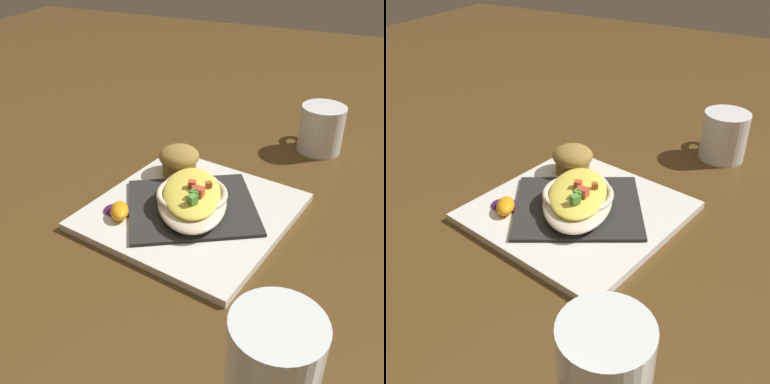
{
  "view_description": "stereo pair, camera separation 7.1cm",
  "coord_description": "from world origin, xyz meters",
  "views": [
    {
      "loc": [
        -0.55,
        -0.24,
        0.42
      ],
      "look_at": [
        0.0,
        0.0,
        0.04
      ],
      "focal_mm": 43.16,
      "sensor_mm": 36.0,
      "label": 1
    },
    {
      "loc": [
        -0.52,
        -0.3,
        0.42
      ],
      "look_at": [
        0.0,
        0.0,
        0.04
      ],
      "focal_mm": 43.16,
      "sensor_mm": 36.0,
      "label": 2
    }
  ],
  "objects": [
    {
      "name": "ground_plane",
      "position": [
        0.0,
        0.0,
        0.0
      ],
      "size": [
        2.6,
        2.6,
        0.0
      ],
      "primitive_type": "plane",
      "color": "#52381A"
    },
    {
      "name": "square_plate",
      "position": [
        0.0,
        0.0,
        0.01
      ],
      "size": [
        0.34,
        0.34,
        0.01
      ],
      "primitive_type": "cube",
      "rotation": [
        0.0,
        0.0,
        -0.18
      ],
      "color": "white",
      "rests_on": "ground_plane"
    },
    {
      "name": "folded_napkin",
      "position": [
        0.0,
        0.0,
        0.02
      ],
      "size": [
        0.25,
        0.26,
        0.01
      ],
      "primitive_type": "cube",
      "rotation": [
        0.0,
        0.0,
        0.53
      ],
      "color": "#2A2A28",
      "rests_on": "square_plate"
    },
    {
      "name": "gratin_dish",
      "position": [
        -0.0,
        -0.0,
        0.04
      ],
      "size": [
        0.21,
        0.17,
        0.05
      ],
      "color": "beige",
      "rests_on": "folded_napkin"
    },
    {
      "name": "muffin",
      "position": [
        0.09,
        0.06,
        0.04
      ],
      "size": [
        0.07,
        0.07,
        0.05
      ],
      "color": "olive",
      "rests_on": "square_plate"
    },
    {
      "name": "orange_garnish",
      "position": [
        -0.06,
        0.09,
        0.02
      ],
      "size": [
        0.06,
        0.06,
        0.02
      ],
      "color": "#491957",
      "rests_on": "square_plate"
    },
    {
      "name": "coffee_mug",
      "position": [
        0.31,
        -0.14,
        0.04
      ],
      "size": [
        0.11,
        0.08,
        0.09
      ],
      "color": "white",
      "rests_on": "ground_plane"
    },
    {
      "name": "stemmed_glass",
      "position": [
        -0.31,
        -0.2,
        0.11
      ],
      "size": [
        0.08,
        0.08,
        0.16
      ],
      "color": "white",
      "rests_on": "ground_plane"
    }
  ]
}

